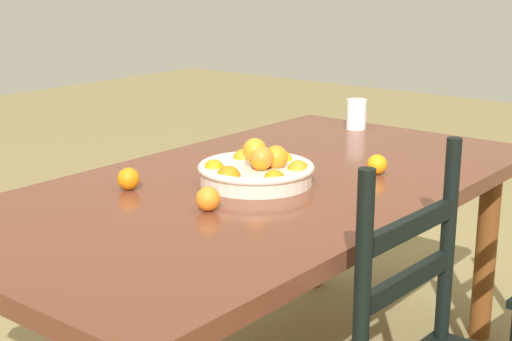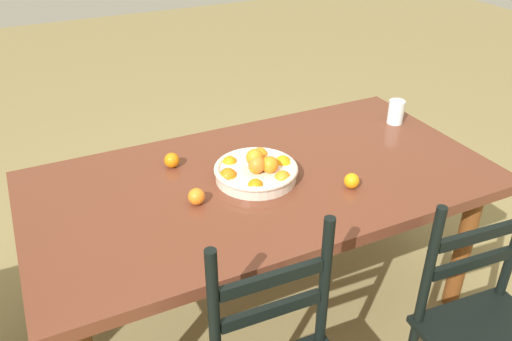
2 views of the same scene
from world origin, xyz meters
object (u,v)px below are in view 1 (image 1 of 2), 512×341
(fruit_bowl, at_px, (257,170))
(orange_loose_2, at_px, (128,179))
(dining_table, at_px, (263,205))
(orange_loose_0, at_px, (377,164))
(orange_loose_1, at_px, (208,199))
(drinking_glass, at_px, (356,114))

(fruit_bowl, relative_size, orange_loose_2, 5.35)
(dining_table, distance_m, orange_loose_2, 0.42)
(dining_table, height_order, orange_loose_0, orange_loose_0)
(dining_table, xyz_separation_m, fruit_bowl, (0.03, 0.00, 0.12))
(orange_loose_1, distance_m, drinking_glass, 1.19)
(orange_loose_2, relative_size, drinking_glass, 0.55)
(fruit_bowl, height_order, orange_loose_2, fruit_bowl)
(dining_table, height_order, orange_loose_2, orange_loose_2)
(fruit_bowl, distance_m, orange_loose_1, 0.30)
(dining_table, height_order, fruit_bowl, fruit_bowl)
(orange_loose_1, bearing_deg, orange_loose_2, -90.42)
(orange_loose_1, bearing_deg, orange_loose_0, 165.11)
(orange_loose_0, bearing_deg, orange_loose_2, -38.26)
(orange_loose_1, height_order, orange_loose_2, same)
(orange_loose_1, relative_size, drinking_glass, 0.55)
(fruit_bowl, bearing_deg, orange_loose_2, -41.19)
(orange_loose_2, bearing_deg, dining_table, 142.12)
(dining_table, xyz_separation_m, orange_loose_1, (0.32, 0.07, 0.11))
(dining_table, bearing_deg, drinking_glass, -167.39)
(dining_table, xyz_separation_m, orange_loose_0, (-0.29, 0.23, 0.11))
(fruit_bowl, bearing_deg, drinking_glass, -167.68)
(orange_loose_0, bearing_deg, orange_loose_1, -14.89)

